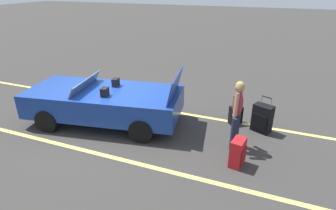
# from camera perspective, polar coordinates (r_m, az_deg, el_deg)

# --- Properties ---
(ground_plane) EXTENTS (80.00, 80.00, 0.00)m
(ground_plane) POSITION_cam_1_polar(r_m,az_deg,el_deg) (7.91, -12.62, -3.33)
(ground_plane) COLOR #383533
(lot_line_near) EXTENTS (18.00, 0.12, 0.01)m
(lot_line_near) POSITION_cam_1_polar(r_m,az_deg,el_deg) (8.87, -8.19, 0.16)
(lot_line_near) COLOR #EAE066
(lot_line_near) RESTS_ON ground_plane
(lot_line_mid) EXTENTS (18.00, 0.12, 0.01)m
(lot_line_mid) POSITION_cam_1_polar(r_m,az_deg,el_deg) (6.95, -19.15, -8.38)
(lot_line_mid) COLOR #EAE066
(lot_line_mid) RESTS_ON ground_plane
(convertible_car) EXTENTS (4.37, 2.43, 1.53)m
(convertible_car) POSITION_cam_1_polar(r_m,az_deg,el_deg) (7.75, -14.35, 0.71)
(convertible_car) COLOR navy
(convertible_car) RESTS_ON ground_plane
(suitcase_large_black) EXTENTS (0.55, 0.45, 0.95)m
(suitcase_large_black) POSITION_cam_1_polar(r_m,az_deg,el_deg) (7.48, 19.01, -2.66)
(suitcase_large_black) COLOR black
(suitcase_large_black) RESTS_ON ground_plane
(suitcase_medium_bright) EXTENTS (0.32, 0.44, 0.62)m
(suitcase_medium_bright) POSITION_cam_1_polar(r_m,az_deg,el_deg) (6.03, 14.31, -9.60)
(suitcase_medium_bright) COLOR red
(suitcase_medium_bright) RESTS_ON ground_plane
(suitcase_small_carryon) EXTENTS (0.39, 0.37, 0.79)m
(suitcase_small_carryon) POSITION_cam_1_polar(r_m,az_deg,el_deg) (7.74, 13.90, -2.05)
(suitcase_small_carryon) COLOR black
(suitcase_small_carryon) RESTS_ON ground_plane
(traveler_person) EXTENTS (0.24, 0.61, 1.65)m
(traveler_person) POSITION_cam_1_polar(r_m,az_deg,el_deg) (6.33, 14.18, -1.39)
(traveler_person) COLOR #1E2338
(traveler_person) RESTS_ON ground_plane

